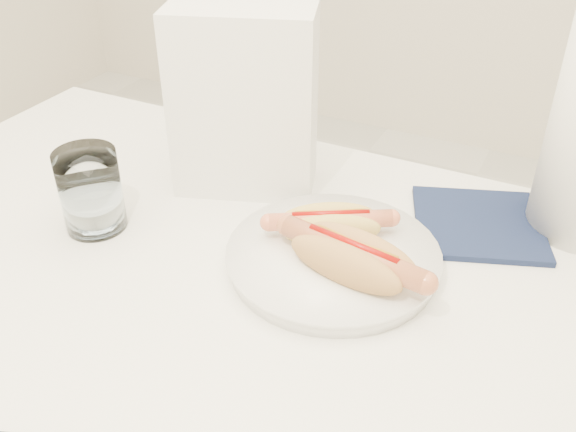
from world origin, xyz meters
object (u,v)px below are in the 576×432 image
at_px(hotdog_left, 330,224).
at_px(hotdog_right, 352,258).
at_px(plate, 333,260).
at_px(water_glass, 91,191).
at_px(table, 239,339).
at_px(napkin_box, 244,101).

xyz_separation_m(hotdog_left, hotdog_right, (0.05, -0.06, 0.00)).
xyz_separation_m(plate, water_glass, (-0.31, -0.06, 0.04)).
bearing_deg(plate, water_glass, -169.34).
relative_size(table, napkin_box, 4.70).
bearing_deg(plate, hotdog_left, 120.73).
height_order(hotdog_left, water_glass, water_glass).
distance_m(hotdog_left, hotdog_right, 0.07).
distance_m(hotdog_left, napkin_box, 0.22).
distance_m(hotdog_right, water_glass, 0.35).
height_order(water_glass, napkin_box, napkin_box).
xyz_separation_m(plate, napkin_box, (-0.19, 0.13, 0.12)).
distance_m(hotdog_right, napkin_box, 0.29).
bearing_deg(hotdog_right, water_glass, -165.11).
bearing_deg(napkin_box, hotdog_right, -54.16).
relative_size(table, plate, 4.88).
bearing_deg(hotdog_left, plate, -89.49).
bearing_deg(napkin_box, water_glass, -142.53).
bearing_deg(napkin_box, table, -82.67).
distance_m(table, water_glass, 0.27).
xyz_separation_m(water_glass, napkin_box, (0.12, 0.19, 0.07)).
bearing_deg(plate, napkin_box, 146.06).
height_order(hotdog_left, hotdog_right, hotdog_right).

